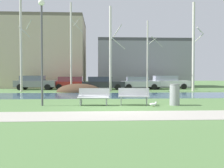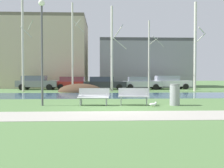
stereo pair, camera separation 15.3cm
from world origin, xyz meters
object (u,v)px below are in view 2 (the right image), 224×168
(streetlamp, at_px, (42,35))
(parked_wagon_fourth_silver, at_px, (141,83))
(trash_bin, at_px, (175,94))
(bench_left, at_px, (94,96))
(parked_suv_fifth_white, at_px, (169,82))
(bench_right, at_px, (134,96))
(parked_sedan_second_red, at_px, (75,83))
(seagull, at_px, (153,104))
(parked_hatch_third_dark, at_px, (104,83))
(parked_van_nearest_grey, at_px, (37,82))

(streetlamp, bearing_deg, parked_wagon_fourth_silver, 63.85)
(trash_bin, relative_size, streetlamp, 0.20)
(bench_left, relative_size, parked_suv_fifth_white, 0.35)
(bench_right, xyz_separation_m, parked_sedan_second_red, (-4.65, 15.82, 0.29))
(seagull, distance_m, parked_sedan_second_red, 17.52)
(parked_sedan_second_red, relative_size, parked_hatch_third_dark, 1.02)
(parked_suv_fifth_white, bearing_deg, parked_sedan_second_red, -178.44)
(streetlamp, distance_m, parked_van_nearest_grey, 16.00)
(streetlamp, relative_size, parked_van_nearest_grey, 1.21)
(parked_wagon_fourth_silver, bearing_deg, parked_hatch_third_dark, -177.45)
(trash_bin, xyz_separation_m, seagull, (-1.23, -0.59, -0.43))
(bench_right, height_order, streetlamp, streetlamp)
(parked_sedan_second_red, bearing_deg, parked_suv_fifth_white, 1.56)
(parked_van_nearest_grey, bearing_deg, bench_left, -66.30)
(trash_bin, height_order, parked_hatch_third_dark, parked_hatch_third_dark)
(bench_right, height_order, parked_hatch_third_dark, parked_hatch_third_dark)
(seagull, height_order, parked_wagon_fourth_silver, parked_wagon_fourth_silver)
(bench_left, xyz_separation_m, parked_suv_fifth_white, (8.32, 16.11, 0.34))
(bench_left, height_order, parked_hatch_third_dark, parked_hatch_third_dark)
(trash_bin, height_order, parked_sedan_second_red, parked_sedan_second_red)
(bench_right, relative_size, parked_hatch_third_dark, 0.36)
(seagull, relative_size, parked_wagon_fourth_silver, 0.09)
(seagull, bearing_deg, parked_suv_fifth_white, 72.23)
(bench_right, relative_size, trash_bin, 1.52)
(parked_sedan_second_red, height_order, parked_suv_fifth_white, parked_suv_fifth_white)
(trash_bin, distance_m, parked_van_nearest_grey, 18.85)
(bench_left, bearing_deg, streetlamp, -179.96)
(bench_right, relative_size, parked_suv_fifth_white, 0.35)
(seagull, distance_m, parked_hatch_third_dark, 16.01)
(streetlamp, relative_size, parked_wagon_fourth_silver, 1.25)
(streetlamp, bearing_deg, parked_suv_fifth_white, 55.88)
(trash_bin, bearing_deg, parked_van_nearest_grey, 125.01)
(parked_hatch_third_dark, bearing_deg, seagull, -82.17)
(trash_bin, distance_m, parked_hatch_third_dark, 15.63)
(bench_right, bearing_deg, seagull, -43.71)
(trash_bin, bearing_deg, streetlamp, 178.20)
(bench_right, height_order, seagull, bench_right)
(bench_right, xyz_separation_m, parked_suv_fifth_white, (6.26, 16.11, 0.34))
(parked_hatch_third_dark, distance_m, parked_suv_fifth_white, 7.68)
(streetlamp, bearing_deg, parked_van_nearest_grey, 105.03)
(bench_right, height_order, parked_sedan_second_red, parked_sedan_second_red)
(bench_right, height_order, trash_bin, trash_bin)
(parked_hatch_third_dark, bearing_deg, streetlamp, -102.44)
(trash_bin, distance_m, parked_suv_fifth_white, 16.86)
(parked_hatch_third_dark, xyz_separation_m, parked_suv_fifth_white, (7.60, 1.07, 0.05))
(bench_left, height_order, bench_right, same)
(bench_left, height_order, seagull, bench_left)
(bench_left, distance_m, parked_hatch_third_dark, 15.06)
(seagull, xyz_separation_m, parked_hatch_third_dark, (-2.18, 15.85, 0.63))
(streetlamp, height_order, parked_sedan_second_red, streetlamp)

